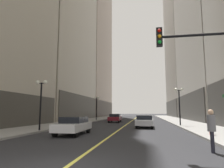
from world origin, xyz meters
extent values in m
plane|color=#262628|center=(0.00, 35.00, 0.00)|extent=(200.00, 200.00, 0.00)
cube|color=gray|center=(-8.25, 35.00, 0.07)|extent=(4.50, 78.00, 0.15)
cube|color=gray|center=(8.25, 35.00, 0.07)|extent=(4.50, 78.00, 0.15)
cube|color=#E5D64C|center=(0.00, 35.00, 0.00)|extent=(0.16, 70.00, 0.01)
cube|color=#403C35|center=(-10.60, 11.00, 1.80)|extent=(0.50, 20.90, 3.61)
cube|color=#403C35|center=(-10.60, 34.50, 2.50)|extent=(0.50, 22.80, 5.00)
cube|color=gray|center=(-15.92, 60.00, 40.34)|extent=(10.85, 26.00, 80.68)
cube|color=#332A23|center=(-10.60, 60.00, 2.50)|extent=(0.50, 24.70, 5.00)
cube|color=#A8A399|center=(16.67, 34.50, 21.14)|extent=(12.34, 24.00, 42.28)
cube|color=#3A3935|center=(10.60, 34.50, 2.50)|extent=(0.50, 22.80, 5.00)
cube|color=#A8A399|center=(16.22, 60.00, 29.98)|extent=(11.44, 26.00, 59.96)
cube|color=#3A3935|center=(10.60, 60.00, 2.50)|extent=(0.50, 24.70, 5.00)
cube|color=silver|center=(-2.88, 8.92, 0.59)|extent=(1.77, 4.30, 0.55)
cube|color=black|center=(-2.88, 9.14, 1.07)|extent=(1.55, 2.41, 0.50)
cylinder|color=black|center=(-2.12, 7.43, 0.32)|extent=(0.22, 0.64, 0.64)
cylinder|color=black|center=(-3.62, 7.42, 0.32)|extent=(0.22, 0.64, 0.64)
cylinder|color=black|center=(-2.14, 10.43, 0.32)|extent=(0.22, 0.64, 0.64)
cylinder|color=black|center=(-3.64, 10.42, 0.32)|extent=(0.22, 0.64, 0.64)
cube|color=#B7B7BC|center=(2.40, 16.40, 0.59)|extent=(1.93, 4.39, 0.55)
cube|color=black|center=(2.40, 16.18, 1.07)|extent=(1.64, 2.48, 0.50)
cylinder|color=black|center=(1.71, 17.94, 0.32)|extent=(0.25, 0.65, 0.64)
cylinder|color=black|center=(3.22, 17.88, 0.32)|extent=(0.25, 0.65, 0.64)
cylinder|color=black|center=(1.59, 14.91, 0.32)|extent=(0.25, 0.65, 0.64)
cylinder|color=black|center=(3.10, 14.85, 0.32)|extent=(0.25, 0.65, 0.64)
cube|color=maroon|center=(-2.34, 26.49, 0.59)|extent=(1.85, 4.14, 0.55)
cube|color=black|center=(-2.34, 26.70, 1.07)|extent=(1.60, 2.33, 0.50)
cylinder|color=black|center=(-1.55, 25.07, 0.32)|extent=(0.23, 0.64, 0.64)
cylinder|color=black|center=(-3.08, 25.04, 0.32)|extent=(0.23, 0.64, 0.64)
cylinder|color=black|center=(-1.60, 27.94, 0.32)|extent=(0.23, 0.64, 0.64)
cylinder|color=black|center=(-3.13, 27.91, 0.32)|extent=(0.23, 0.64, 0.64)
cylinder|color=black|center=(5.24, 3.51, 0.44)|extent=(0.14, 0.14, 0.88)
cylinder|color=black|center=(5.27, 3.67, 0.44)|extent=(0.14, 0.14, 0.88)
cylinder|color=slate|center=(5.25, 3.59, 1.23)|extent=(0.39, 0.39, 0.70)
sphere|color=tan|center=(5.25, 3.59, 1.69)|extent=(0.24, 0.24, 0.24)
cylinder|color=black|center=(4.80, 3.62, 5.20)|extent=(3.20, 0.12, 0.12)
cube|color=black|center=(3.20, 3.62, 5.20)|extent=(0.28, 0.24, 0.90)
sphere|color=red|center=(3.20, 3.48, 5.48)|extent=(0.17, 0.17, 0.17)
sphere|color=orange|center=(3.20, 3.48, 5.20)|extent=(0.17, 0.17, 0.17)
sphere|color=green|center=(3.20, 3.48, 4.92)|extent=(0.17, 0.17, 0.17)
cylinder|color=black|center=(-6.40, 10.38, 2.10)|extent=(0.14, 0.14, 4.20)
cylinder|color=black|center=(-6.40, 10.38, 4.15)|extent=(0.80, 0.06, 0.06)
sphere|color=white|center=(-6.75, 10.38, 4.25)|extent=(0.36, 0.36, 0.36)
sphere|color=white|center=(-6.05, 10.38, 4.25)|extent=(0.36, 0.36, 0.36)
cylinder|color=black|center=(-6.40, 30.48, 2.10)|extent=(0.14, 0.14, 4.20)
cylinder|color=black|center=(-6.40, 30.48, 4.15)|extent=(0.80, 0.06, 0.06)
sphere|color=white|center=(-6.75, 30.48, 4.25)|extent=(0.36, 0.36, 0.36)
sphere|color=white|center=(-6.05, 30.48, 4.25)|extent=(0.36, 0.36, 0.36)
cylinder|color=black|center=(6.40, 18.59, 2.10)|extent=(0.14, 0.14, 4.20)
cylinder|color=black|center=(6.40, 18.59, 4.15)|extent=(0.80, 0.06, 0.06)
sphere|color=white|center=(6.05, 18.59, 4.25)|extent=(0.36, 0.36, 0.36)
sphere|color=white|center=(6.75, 18.59, 4.25)|extent=(0.36, 0.36, 0.36)
cylinder|color=red|center=(6.90, 9.15, 0.40)|extent=(0.28, 0.28, 0.80)
camera|label=1|loc=(2.47, -5.74, 1.73)|focal=32.26mm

